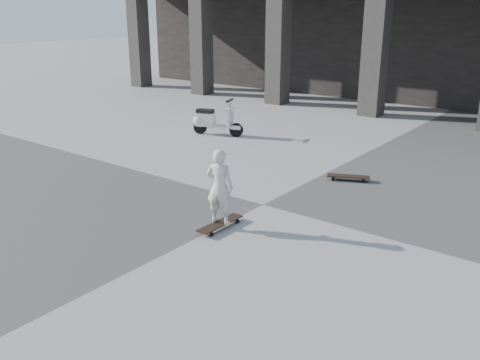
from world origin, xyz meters
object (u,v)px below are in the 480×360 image
Objects in this scene: longboard at (220,224)px; skateboard_spare at (348,177)px; scooter at (209,120)px; child at (220,187)px.

skateboard_spare is at bearing -8.38° from longboard.
longboard is 0.66× the size of scooter.
child is at bearing -66.31° from scooter.
child is 0.86× the size of scooter.
skateboard_spare is (0.54, 3.31, 0.01)m from longboard.
scooter reaches higher than skateboard_spare.
longboard is at bearing -16.31° from child.
child reaches higher than scooter.
scooter is at bearing 43.15° from longboard.
longboard is 1.07× the size of skateboard_spare.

